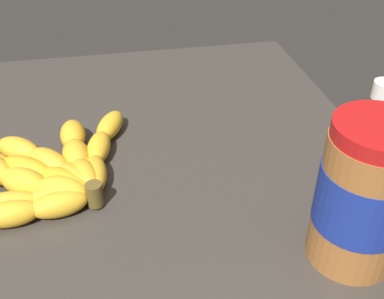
# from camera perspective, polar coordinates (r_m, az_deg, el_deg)

# --- Properties ---
(ground_plane) EXTENTS (0.89, 0.62, 0.03)m
(ground_plane) POSITION_cam_1_polar(r_m,az_deg,el_deg) (0.58, -4.09, -6.80)
(ground_plane) COLOR #38332D
(banana_bunch) EXTENTS (0.22, 0.24, 0.04)m
(banana_bunch) POSITION_cam_1_polar(r_m,az_deg,el_deg) (0.60, -17.85, -2.91)
(banana_bunch) COLOR gold
(banana_bunch) RESTS_ON ground_plane
(peanut_butter_jar) EXTENTS (0.09, 0.09, 0.16)m
(peanut_butter_jar) POSITION_cam_1_polar(r_m,az_deg,el_deg) (0.48, 20.49, -5.33)
(peanut_butter_jar) COLOR #9E602D
(peanut_butter_jar) RESTS_ON ground_plane
(honey_bottle) EXTENTS (0.05, 0.05, 0.15)m
(honey_bottle) POSITION_cam_1_polar(r_m,az_deg,el_deg) (0.58, 21.21, 0.66)
(honey_bottle) COLOR orange
(honey_bottle) RESTS_ON ground_plane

